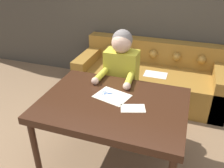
{
  "coord_description": "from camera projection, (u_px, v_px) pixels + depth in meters",
  "views": [
    {
      "loc": [
        0.6,
        -1.73,
        1.98
      ],
      "look_at": [
        -0.05,
        0.16,
        0.87
      ],
      "focal_mm": 38.0,
      "sensor_mm": 36.0,
      "label": 1
    }
  ],
  "objects": [
    {
      "name": "ground_plane",
      "position": [
        112.0,
        162.0,
        2.56
      ],
      "size": [
        16.0,
        16.0,
        0.0
      ],
      "primitive_type": "plane",
      "color": "#846647"
    },
    {
      "name": "dining_table",
      "position": [
        113.0,
        108.0,
        2.23
      ],
      "size": [
        1.35,
        0.98,
        0.77
      ],
      "color": "#381E11",
      "rests_on": "ground_plane"
    },
    {
      "name": "pattern_paper_offcut",
      "position": [
        133.0,
        108.0,
        2.09
      ],
      "size": [
        0.25,
        0.19,
        0.0
      ],
      "color": "beige",
      "rests_on": "dining_table"
    },
    {
      "name": "person",
      "position": [
        121.0,
        80.0,
        2.82
      ],
      "size": [
        0.42,
        0.58,
        1.26
      ],
      "color": "#33281E",
      "rests_on": "ground_plane"
    },
    {
      "name": "wall_back",
      "position": [
        154.0,
        4.0,
        3.58
      ],
      "size": [
        8.0,
        0.06,
        2.6
      ],
      "color": "#474238",
      "rests_on": "ground_plane"
    },
    {
      "name": "pattern_paper_main",
      "position": [
        112.0,
        96.0,
        2.27
      ],
      "size": [
        0.37,
        0.31,
        0.0
      ],
      "color": "beige",
      "rests_on": "dining_table"
    },
    {
      "name": "scissors",
      "position": [
        110.0,
        94.0,
        2.31
      ],
      "size": [
        0.25,
        0.1,
        0.01
      ],
      "color": "silver",
      "rests_on": "dining_table"
    },
    {
      "name": "couch",
      "position": [
        150.0,
        78.0,
        3.66
      ],
      "size": [
        2.16,
        0.91,
        0.8
      ],
      "color": "olive",
      "rests_on": "ground_plane"
    }
  ]
}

